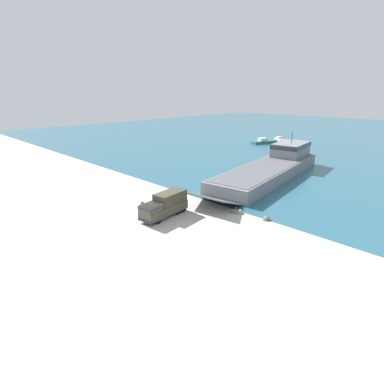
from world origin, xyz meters
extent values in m
plane|color=#B7B5AD|center=(0.00, 0.00, 0.00)|extent=(240.00, 240.00, 0.00)
cube|color=#285B70|center=(0.00, 95.72, 0.00)|extent=(240.00, 180.00, 0.01)
cube|color=gray|center=(1.24, 24.20, 1.16)|extent=(12.70, 35.04, 2.31)
cube|color=#56565B|center=(1.24, 24.20, 2.35)|extent=(11.87, 33.59, 0.08)
cube|color=gray|center=(-0.34, 35.93, 3.78)|extent=(6.97, 10.27, 2.95)
cube|color=#28333D|center=(-0.34, 35.93, 4.67)|extent=(7.15, 10.39, 0.88)
cylinder|color=#3F3F42|center=(-0.34, 35.93, 6.46)|extent=(0.16, 0.16, 2.40)
cube|color=#56565B|center=(3.90, 4.43, 1.23)|extent=(7.68, 6.59, 2.31)
cube|color=#4C4738|center=(1.64, -2.79, 0.99)|extent=(3.13, 7.47, 1.16)
cube|color=#4C4738|center=(1.91, -5.17, 1.96)|extent=(2.44, 2.70, 0.78)
cube|color=#28333D|center=(1.91, -5.17, 2.15)|extent=(2.51, 2.73, 0.39)
cube|color=#413C2E|center=(1.50, -1.57, 2.34)|extent=(2.73, 4.81, 1.54)
cube|color=#2D2D2D|center=(2.05, -6.31, 0.56)|extent=(2.37, 0.51, 0.32)
cylinder|color=black|center=(2.83, -4.92, 0.64)|extent=(0.53, 1.31, 1.27)
cylinder|color=black|center=(0.96, -5.13, 0.64)|extent=(0.53, 1.31, 1.27)
cylinder|color=black|center=(2.38, -1.00, 0.64)|extent=(0.53, 1.31, 1.27)
cylinder|color=black|center=(0.51, -1.21, 0.64)|extent=(0.53, 1.31, 1.27)
cylinder|color=black|center=(2.25, 0.10, 0.64)|extent=(0.53, 1.31, 1.27)
cylinder|color=black|center=(0.38, -0.12, 0.64)|extent=(0.53, 1.31, 1.27)
cylinder|color=#6B664C|center=(-1.53, -3.94, 0.42)|extent=(0.14, 0.14, 0.84)
cylinder|color=#6B664C|center=(-1.54, -4.12, 0.42)|extent=(0.14, 0.14, 0.84)
cube|color=#6B664C|center=(-1.53, -4.03, 1.17)|extent=(0.27, 0.45, 0.67)
sphere|color=tan|center=(-1.53, -4.03, 1.62)|extent=(0.23, 0.23, 0.23)
cube|color=#B7BABF|center=(-20.99, 69.06, 0.31)|extent=(5.66, 4.92, 0.61)
cube|color=silver|center=(-21.33, 69.32, 0.95)|extent=(2.14, 2.06, 0.67)
cube|color=#2D7060|center=(-21.58, 59.84, 0.42)|extent=(5.59, 9.05, 0.84)
cube|color=silver|center=(-21.80, 59.23, 1.30)|extent=(2.72, 3.10, 0.93)
cylinder|color=#333338|center=(7.63, 5.11, 0.30)|extent=(0.24, 0.24, 0.59)
sphere|color=#333338|center=(7.63, 5.11, 0.66)|extent=(0.27, 0.27, 0.27)
sphere|color=#66605B|center=(7.55, 4.85, 0.00)|extent=(1.03, 1.03, 1.03)
sphere|color=#66605B|center=(12.09, 5.72, 0.00)|extent=(1.02, 1.02, 1.02)
sphere|color=gray|center=(8.22, 5.15, 0.00)|extent=(1.10, 1.10, 1.10)
camera|label=1|loc=(30.27, -26.69, 15.80)|focal=28.00mm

